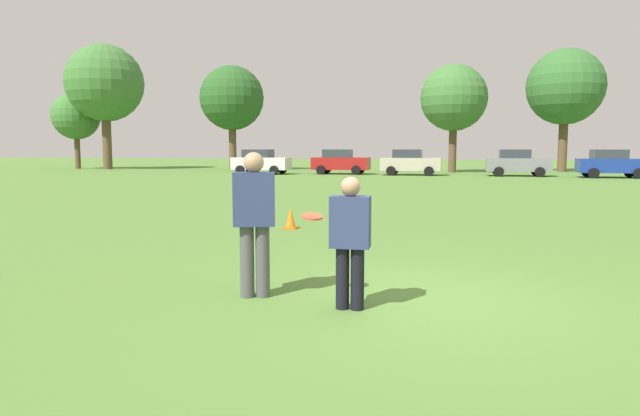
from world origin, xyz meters
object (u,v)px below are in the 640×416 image
Objects in this scene: player_thrower at (254,216)px; frisbee at (312,216)px; parked_car_mid_right at (517,163)px; player_defender at (350,236)px; traffic_cone at (291,219)px; parked_car_near_right at (612,163)px; parked_car_mid_left at (340,162)px; parked_car_center at (410,162)px; parked_car_near_left at (261,162)px.

player_thrower is 6.60× the size of frisbee.
parked_car_mid_right is (4.85, 33.84, -0.10)m from frisbee.
player_defender is 34.50m from parked_car_mid_right.
traffic_cone is 0.11× the size of parked_car_near_right.
frisbee is at bearing -77.35° from parked_car_mid_left.
traffic_cone is at bearing -114.91° from parked_car_near_right.
player_thrower is 3.78× the size of traffic_cone.
traffic_cone is at bearing 114.20° from player_defender.
frisbee is 34.72m from parked_car_near_right.
frisbee is 0.57× the size of traffic_cone.
parked_car_mid_right is at bearing 80.74° from player_thrower.
player_defender is 6.70m from traffic_cone.
player_thrower is 1.18× the size of player_defender.
parked_car_mid_right is at bearing 0.40° from parked_car_mid_left.
parked_car_center is at bearing 92.86° from player_thrower.
frisbee is 6.14m from traffic_cone.
player_defender is 0.36× the size of parked_car_mid_left.
frisbee is 0.06× the size of parked_car_center.
parked_car_near_right is at bearing 2.18° from parked_car_near_left.
traffic_cone is (-1.47, 5.86, -0.79)m from player_thrower.
parked_car_center is 7.24m from parked_car_mid_right.
parked_car_center is at bearing 6.18° from parked_car_near_left.
frisbee is 0.06× the size of parked_car_mid_right.
parked_car_near_left is at bearing 113.00° from player_defender.
parked_car_mid_left is 1.00× the size of parked_car_near_right.
parked_car_near_left is at bearing 112.72° from traffic_cone.
parked_car_mid_left reaches higher than player_thrower.
parked_car_mid_left reaches higher than player_defender.
parked_car_near_left is (-12.56, 32.35, -0.10)m from player_thrower.
player_thrower is 34.47m from parked_car_mid_right.
parked_car_mid_right is 5.75m from parked_car_near_right.
player_thrower is at bearing -75.93° from traffic_cone.
parked_car_near_right is at bearing 73.38° from player_defender.
parked_car_center is (-2.94, 33.74, 0.06)m from player_defender.
player_thrower is at bearing -87.14° from parked_car_center.
player_defender is 34.93m from parked_car_near_right.
parked_car_mid_left is at bearing -179.60° from parked_car_mid_right.
frisbee is at bearing 145.35° from player_defender.
parked_car_mid_right is 1.00× the size of parked_car_near_right.
player_thrower is at bearing -108.69° from parked_car_near_right.
parked_car_mid_left is (5.68, 1.58, 0.00)m from parked_car_near_left.
player_defender is 33.87m from parked_car_center.
player_thrower is 34.70m from parked_car_near_left.
parked_car_near_left is (-13.82, 32.56, 0.06)m from player_defender.
player_thrower is 34.62m from parked_car_mid_left.
traffic_cone is 0.11× the size of parked_car_near_left.
traffic_cone is at bearing -79.09° from parked_car_mid_left.
player_thrower is 1.29m from player_defender.
parked_car_near_right is at bearing -1.22° from parked_car_center.
parked_car_mid_left is (-8.14, 34.15, 0.06)m from player_defender.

